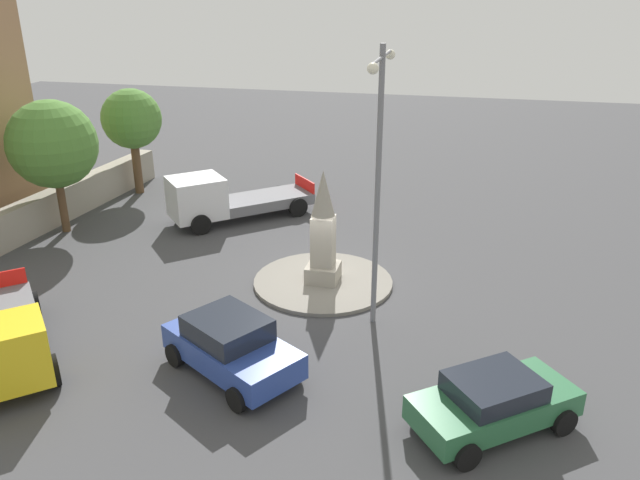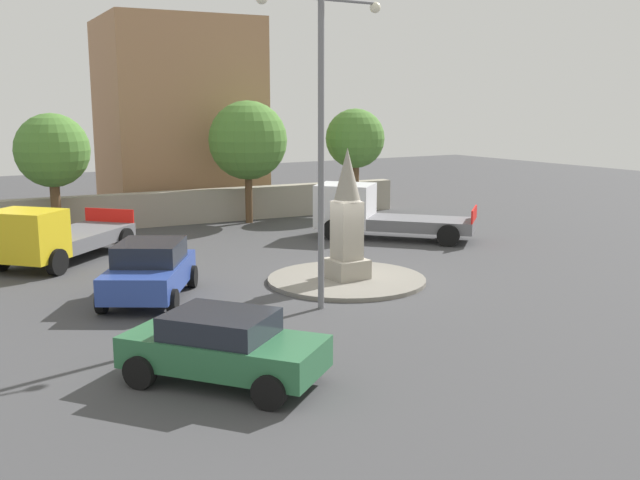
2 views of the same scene
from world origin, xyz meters
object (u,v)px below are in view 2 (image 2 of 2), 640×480
object	(u,v)px
streetlamp	(321,118)
car_blue_waiting	(150,270)
truck_white_parked_left	(373,213)
car_green_near_island	(223,346)
truck_yellow_approaching	(52,237)
monument	(347,219)
tree_mid_cluster	(52,151)
tree_far_corner	(355,139)
tree_near_wall	(248,141)
corner_building	(178,116)

from	to	relation	value
streetlamp	car_blue_waiting	size ratio (longest dim) A/B	1.92
car_blue_waiting	truck_white_parked_left	distance (m)	11.42
car_green_near_island	truck_yellow_approaching	size ratio (longest dim) A/B	0.74
monument	tree_mid_cluster	distance (m)	13.54
tree_mid_cluster	car_blue_waiting	bearing A→B (deg)	90.95
truck_yellow_approaching	tree_far_corner	xyz separation A→B (m)	(-14.76, -4.03, 2.66)
monument	streetlamp	distance (m)	4.23
truck_yellow_approaching	tree_mid_cluster	distance (m)	5.78
car_blue_waiting	car_green_near_island	distance (m)	6.66
streetlamp	tree_far_corner	bearing A→B (deg)	-127.03
car_blue_waiting	car_green_near_island	world-z (taller)	car_blue_waiting
monument	truck_yellow_approaching	bearing A→B (deg)	-45.05
car_blue_waiting	tree_mid_cluster	size ratio (longest dim) A/B	0.86
tree_near_wall	tree_far_corner	size ratio (longest dim) A/B	1.07
streetlamp	car_blue_waiting	world-z (taller)	streetlamp
car_blue_waiting	car_green_near_island	size ratio (longest dim) A/B	1.04
streetlamp	car_green_near_island	world-z (taller)	streetlamp
tree_near_wall	truck_yellow_approaching	bearing A→B (deg)	25.47
truck_yellow_approaching	corner_building	bearing A→B (deg)	-128.75
tree_mid_cluster	tree_near_wall	bearing A→B (deg)	175.59
tree_near_wall	monument	bearing A→B (deg)	78.60
truck_yellow_approaching	tree_near_wall	distance (m)	10.70
tree_far_corner	monument	bearing A→B (deg)	55.02
tree_near_wall	tree_far_corner	xyz separation A→B (m)	(-5.43, 0.42, -0.07)
monument	tree_near_wall	distance (m)	11.84
car_green_near_island	corner_building	xyz separation A→B (m)	(-7.77, -22.92, 3.93)
car_green_near_island	tree_mid_cluster	world-z (taller)	tree_mid_cluster
tree_near_wall	car_green_near_island	bearing A→B (deg)	62.72
truck_yellow_approaching	corner_building	xyz separation A→B (m)	(-8.37, -10.42, 3.73)
truck_yellow_approaching	corner_building	size ratio (longest dim) A/B	0.59
car_green_near_island	tree_near_wall	xyz separation A→B (m)	(-8.74, -16.94, 2.93)
streetlamp	car_blue_waiting	bearing A→B (deg)	-42.42
streetlamp	truck_white_parked_left	bearing A→B (deg)	-132.79
streetlamp	tree_far_corner	size ratio (longest dim) A/B	1.61
truck_white_parked_left	corner_building	distance (m)	12.95
streetlamp	tree_mid_cluster	size ratio (longest dim) A/B	1.65
corner_building	tree_far_corner	distance (m)	9.11
car_green_near_island	truck_white_parked_left	distance (m)	15.77
monument	truck_yellow_approaching	distance (m)	9.99
monument	tree_near_wall	xyz separation A→B (m)	(-2.32, -11.48, 1.75)
truck_white_parked_left	corner_building	bearing A→B (deg)	-73.50
car_green_near_island	truck_yellow_approaching	world-z (taller)	truck_yellow_approaching
streetlamp	tree_mid_cluster	world-z (taller)	streetlamp
car_green_near_island	car_blue_waiting	bearing A→B (deg)	-96.51
corner_building	monument	bearing A→B (deg)	85.59
tree_far_corner	truck_white_parked_left	bearing A→B (deg)	62.59
monument	corner_building	xyz separation A→B (m)	(-1.35, -17.46, 2.75)
streetlamp	truck_white_parked_left	size ratio (longest dim) A/B	1.38
car_green_near_island	tree_mid_cluster	bearing A→B (deg)	-91.87
streetlamp	tree_near_wall	xyz separation A→B (m)	(-4.47, -13.54, -1.26)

